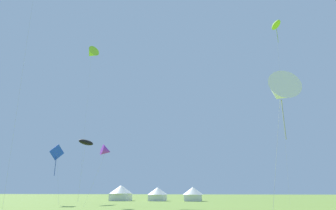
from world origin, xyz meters
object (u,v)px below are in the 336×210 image
(kite_lime_parafoil, at_px, (276,25))
(kite_blue_diamond, at_px, (57,153))
(festival_tent_right, at_px, (193,193))
(kite_white_delta, at_px, (280,92))
(festival_tent_left, at_px, (158,193))
(kite_lime_delta, at_px, (91,53))
(kite_black_parafoil, at_px, (86,142))
(kite_purple_delta, at_px, (106,151))
(festival_tent_center, at_px, (121,192))

(kite_lime_parafoil, bearing_deg, kite_blue_diamond, -170.84)
(kite_blue_diamond, xyz_separation_m, festival_tent_right, (20.61, 19.87, -6.44))
(kite_lime_parafoil, xyz_separation_m, festival_tent_right, (-17.71, 13.69, -30.30))
(kite_white_delta, relative_size, festival_tent_left, 2.24)
(kite_white_delta, distance_m, kite_lime_parafoil, 38.91)
(kite_lime_parafoil, xyz_separation_m, kite_lime_delta, (-40.76, 7.89, 1.80))
(kite_black_parafoil, relative_size, festival_tent_left, 2.63)
(kite_black_parafoil, relative_size, kite_purple_delta, 1.35)
(kite_black_parafoil, xyz_separation_m, festival_tent_right, (18.66, 13.58, -9.24))
(kite_blue_diamond, xyz_separation_m, festival_tent_center, (4.55, 19.87, -6.19))
(kite_white_delta, xyz_separation_m, kite_black_parafoil, (-28.94, 30.32, 2.31))
(kite_white_delta, bearing_deg, kite_blue_diamond, 142.12)
(kite_white_delta, xyz_separation_m, kite_lime_parafoil, (7.42, 30.21, 23.37))
(festival_tent_center, xyz_separation_m, festival_tent_right, (16.06, 0.00, -0.25))
(kite_lime_delta, height_order, festival_tent_center, kite_lime_delta)
(kite_lime_parafoil, height_order, kite_lime_delta, kite_lime_delta)
(kite_black_parafoil, bearing_deg, festival_tent_left, 51.12)
(kite_blue_diamond, height_order, festival_tent_right, kite_blue_diamond)
(kite_blue_diamond, relative_size, kite_purple_delta, 1.12)
(kite_black_parafoil, height_order, festival_tent_center, kite_black_parafoil)
(festival_tent_left, height_order, festival_tent_right, festival_tent_right)
(kite_blue_diamond, xyz_separation_m, kite_white_delta, (30.90, -24.04, 0.49))
(festival_tent_left, bearing_deg, kite_lime_parafoil, -28.31)
(kite_black_parafoil, distance_m, festival_tent_right, 24.86)
(kite_white_delta, xyz_separation_m, festival_tent_left, (-17.99, 43.90, -6.94))
(kite_black_parafoil, height_order, festival_tent_right, kite_black_parafoil)
(festival_tent_right, bearing_deg, festival_tent_left, 180.00)
(kite_white_delta, distance_m, kite_lime_delta, 56.54)
(kite_white_delta, xyz_separation_m, kite_lime_delta, (-33.34, 38.10, 25.18))
(kite_black_parafoil, height_order, festival_tent_left, kite_black_parafoil)
(kite_white_delta, height_order, kite_lime_delta, kite_lime_delta)
(kite_white_delta, bearing_deg, kite_lime_parafoil, 76.20)
(kite_lime_parafoil, xyz_separation_m, festival_tent_center, (-33.76, 13.69, -30.05))
(festival_tent_right, bearing_deg, festival_tent_center, -180.00)
(festival_tent_right, bearing_deg, kite_lime_parafoil, -37.71)
(kite_blue_diamond, bearing_deg, festival_tent_right, 43.95)
(kite_white_delta, distance_m, kite_purple_delta, 28.29)
(kite_lime_parafoil, distance_m, festival_tent_left, 41.86)
(kite_blue_diamond, bearing_deg, kite_lime_parafoil, 9.16)
(kite_blue_diamond, xyz_separation_m, festival_tent_left, (12.91, 19.87, -6.45))
(kite_white_delta, distance_m, kite_black_parafoil, 41.98)
(kite_lime_parafoil, bearing_deg, kite_lime_delta, 169.05)
(kite_purple_delta, distance_m, festival_tent_right, 27.02)
(festival_tent_right, bearing_deg, kite_black_parafoil, -143.95)
(kite_black_parafoil, bearing_deg, festival_tent_right, 36.05)
(kite_blue_diamond, height_order, kite_purple_delta, kite_blue_diamond)
(kite_white_delta, relative_size, kite_purple_delta, 1.16)
(kite_black_parafoil, xyz_separation_m, kite_lime_parafoil, (36.36, -0.11, 21.07))
(festival_tent_center, bearing_deg, kite_white_delta, -59.04)
(kite_black_parafoil, bearing_deg, festival_tent_center, 79.17)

